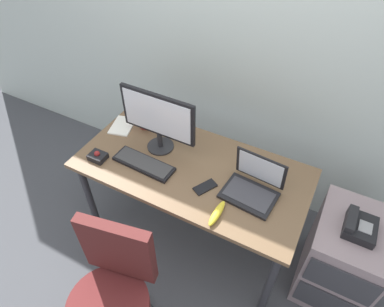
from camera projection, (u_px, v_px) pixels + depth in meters
name	position (u px, v px, depth m)	size (l,w,h in m)	color
ground_plane	(192.00, 232.00, 2.65)	(8.00, 8.00, 0.00)	#46474C
back_wall	(244.00, 26.00, 2.13)	(6.00, 0.10, 2.80)	silver
desk	(192.00, 176.00, 2.19)	(1.49, 0.73, 0.76)	brown
file_cabinet	(341.00, 257.00, 2.13)	(0.42, 0.53, 0.67)	gray
desk_phone	(359.00, 226.00, 1.87)	(0.17, 0.20, 0.09)	black
office_chair	(115.00, 300.00, 1.84)	(0.52, 0.52, 0.96)	black
monitor_main	(158.00, 118.00, 2.09)	(0.52, 0.18, 0.43)	#262628
keyboard	(144.00, 163.00, 2.13)	(0.42, 0.15, 0.03)	black
laptop	(253.00, 185.00, 1.94)	(0.33, 0.28, 0.24)	black
trackball_mouse	(98.00, 156.00, 2.16)	(0.11, 0.09, 0.07)	black
coffee_mug	(145.00, 120.00, 2.38)	(0.09, 0.08, 0.12)	#9F342E
paper_notepad	(122.00, 126.00, 2.41)	(0.15, 0.21, 0.01)	white
cell_phone	(205.00, 187.00, 2.00)	(0.07, 0.14, 0.01)	black
banana	(217.00, 213.00, 1.84)	(0.19, 0.04, 0.04)	yellow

